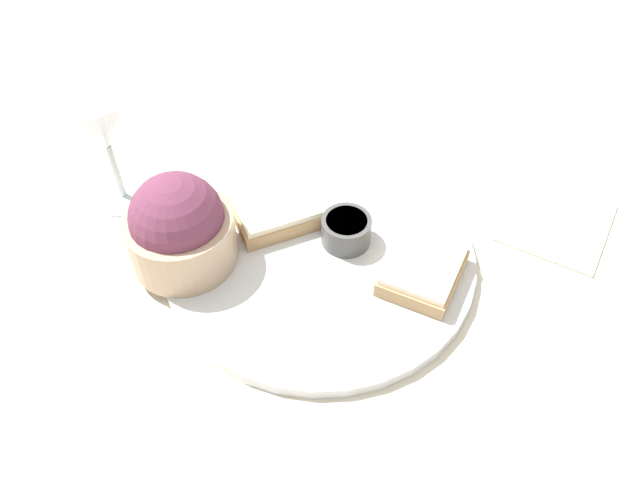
{
  "coord_description": "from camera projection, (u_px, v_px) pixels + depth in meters",
  "views": [
    {
      "loc": [
        0.24,
        0.39,
        0.54
      ],
      "look_at": [
        0.0,
        0.0,
        0.03
      ],
      "focal_mm": 35.0,
      "sensor_mm": 36.0,
      "label": 1
    }
  ],
  "objects": [
    {
      "name": "sauce_ramekin",
      "position": [
        345.0,
        228.0,
        0.7
      ],
      "size": [
        0.06,
        0.06,
        0.03
      ],
      "color": "#4C4C4C",
      "rests_on": "dinner_plate"
    },
    {
      "name": "dinner_plate",
      "position": [
        320.0,
        256.0,
        0.7
      ],
      "size": [
        0.35,
        0.35,
        0.01
      ],
      "color": "silver",
      "rests_on": "ground_plane"
    },
    {
      "name": "ground_plane",
      "position": [
        320.0,
        260.0,
        0.71
      ],
      "size": [
        4.0,
        4.0,
        0.0
      ],
      "primitive_type": "plane",
      "color": "beige"
    },
    {
      "name": "wine_glass",
      "position": [
        101.0,
        126.0,
        0.69
      ],
      "size": [
        0.08,
        0.08,
        0.15
      ],
      "color": "silver",
      "rests_on": "ground_plane"
    },
    {
      "name": "salad_bowl",
      "position": [
        179.0,
        228.0,
        0.66
      ],
      "size": [
        0.12,
        0.12,
        0.11
      ],
      "color": "tan",
      "rests_on": "dinner_plate"
    },
    {
      "name": "cheese_toast_near",
      "position": [
        276.0,
        211.0,
        0.72
      ],
      "size": [
        0.1,
        0.09,
        0.03
      ],
      "color": "tan",
      "rests_on": "dinner_plate"
    },
    {
      "name": "cheese_toast_far",
      "position": [
        423.0,
        270.0,
        0.66
      ],
      "size": [
        0.12,
        0.11,
        0.03
      ],
      "color": "tan",
      "rests_on": "dinner_plate"
    },
    {
      "name": "napkin",
      "position": [
        556.0,
        221.0,
        0.74
      ],
      "size": [
        0.17,
        0.17,
        0.01
      ],
      "color": "beige",
      "rests_on": "ground_plane"
    }
  ]
}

